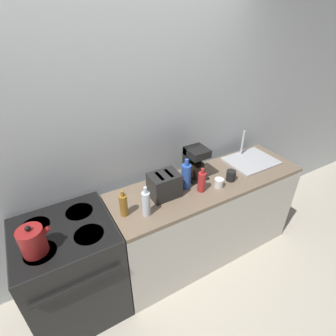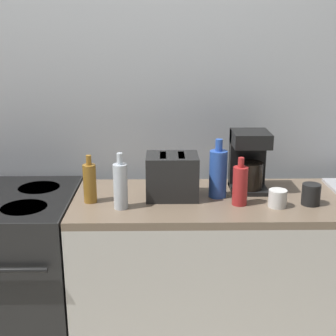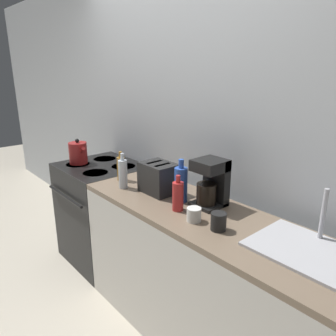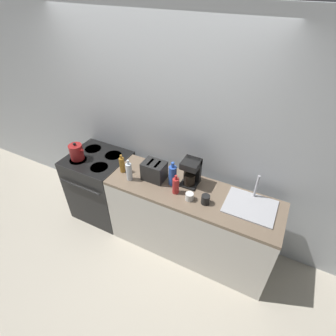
{
  "view_description": "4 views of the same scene",
  "coord_description": "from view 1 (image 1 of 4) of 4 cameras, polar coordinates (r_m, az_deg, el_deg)",
  "views": [
    {
      "loc": [
        -0.65,
        -1.23,
        2.3
      ],
      "look_at": [
        0.25,
        0.33,
        1.17
      ],
      "focal_mm": 28.0,
      "sensor_mm": 36.0,
      "label": 1
    },
    {
      "loc": [
        0.15,
        -1.81,
        1.71
      ],
      "look_at": [
        0.18,
        0.38,
        1.05
      ],
      "focal_mm": 50.0,
      "sensor_mm": 36.0,
      "label": 2
    },
    {
      "loc": [
        1.86,
        -1.04,
        1.78
      ],
      "look_at": [
        0.29,
        0.33,
        1.12
      ],
      "focal_mm": 35.0,
      "sensor_mm": 36.0,
      "label": 3
    },
    {
      "loc": [
        1.35,
        -1.61,
        2.79
      ],
      "look_at": [
        0.35,
        0.35,
        1.09
      ],
      "focal_mm": 28.0,
      "sensor_mm": 36.0,
      "label": 4
    }
  ],
  "objects": [
    {
      "name": "bottle_red",
      "position": [
        2.25,
        7.35,
        -2.95
      ],
      "size": [
        0.07,
        0.07,
        0.22
      ],
      "color": "#B72828",
      "rests_on": "counter_block"
    },
    {
      "name": "toaster",
      "position": [
        2.17,
        -0.81,
        -3.73
      ],
      "size": [
        0.25,
        0.19,
        0.21
      ],
      "color": "black",
      "rests_on": "counter_block"
    },
    {
      "name": "bottle_blue",
      "position": [
        2.26,
        3.96,
        -1.73
      ],
      "size": [
        0.08,
        0.08,
        0.28
      ],
      "color": "#2D56B7",
      "rests_on": "counter_block"
    },
    {
      "name": "bottle_amber",
      "position": [
        2.01,
        -9.65,
        -7.97
      ],
      "size": [
        0.06,
        0.06,
        0.23
      ],
      "color": "#9E6B23",
      "rests_on": "counter_block"
    },
    {
      "name": "cup_black",
      "position": [
        2.45,
        13.54,
        -1.6
      ],
      "size": [
        0.09,
        0.09,
        0.1
      ],
      "color": "black",
      "rests_on": "counter_block"
    },
    {
      "name": "stove",
      "position": [
        2.4,
        -19.88,
        -20.13
      ],
      "size": [
        0.71,
        0.69,
        0.92
      ],
      "color": "black",
      "rests_on": "ground_plane"
    },
    {
      "name": "ground_plane",
      "position": [
        2.69,
        -1.23,
        -26.72
      ],
      "size": [
        12.0,
        12.0,
        0.0
      ],
      "primitive_type": "plane",
      "color": "beige"
    },
    {
      "name": "counter_block",
      "position": [
        2.72,
        8.1,
        -10.69
      ],
      "size": [
        1.87,
        0.59,
        0.92
      ],
      "color": "silver",
      "rests_on": "ground_plane"
    },
    {
      "name": "cup_white",
      "position": [
        2.35,
        11.01,
        -3.19
      ],
      "size": [
        0.08,
        0.08,
        0.08
      ],
      "color": "white",
      "rests_on": "counter_block"
    },
    {
      "name": "wall_back",
      "position": [
        2.28,
        -10.33,
        5.54
      ],
      "size": [
        8.0,
        0.05,
        2.6
      ],
      "color": "silver",
      "rests_on": "ground_plane"
    },
    {
      "name": "sink_tray",
      "position": [
        2.83,
        17.55,
        1.72
      ],
      "size": [
        0.49,
        0.39,
        0.28
      ],
      "color": "#B7B7BC",
      "rests_on": "counter_block"
    },
    {
      "name": "bottle_clear",
      "position": [
        1.99,
        -4.79,
        -7.69
      ],
      "size": [
        0.06,
        0.06,
        0.26
      ],
      "color": "silver",
      "rests_on": "counter_block"
    },
    {
      "name": "coffee_maker",
      "position": [
        2.4,
        5.91,
        1.34
      ],
      "size": [
        0.18,
        0.19,
        0.3
      ],
      "color": "black",
      "rests_on": "counter_block"
    },
    {
      "name": "kettle",
      "position": [
        1.93,
        -27.36,
        -13.92
      ],
      "size": [
        0.2,
        0.16,
        0.23
      ],
      "color": "maroon",
      "rests_on": "stove"
    }
  ]
}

